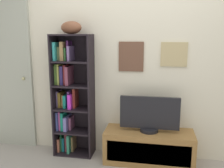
% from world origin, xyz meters
% --- Properties ---
extents(back_wall, '(4.80, 0.08, 2.57)m').
position_xyz_m(back_wall, '(0.00, 1.13, 1.29)').
color(back_wall, silver).
rests_on(back_wall, ground).
extents(bookshelf, '(0.50, 0.28, 1.57)m').
position_xyz_m(bookshelf, '(-0.79, 0.99, 0.77)').
color(bookshelf, black).
rests_on(bookshelf, ground).
extents(football, '(0.32, 0.23, 0.16)m').
position_xyz_m(football, '(-0.74, 0.96, 1.65)').
color(football, brown).
rests_on(football, bookshelf).
extents(tv_stand, '(1.08, 0.39, 0.40)m').
position_xyz_m(tv_stand, '(0.24, 0.90, 0.20)').
color(tv_stand, olive).
rests_on(tv_stand, ground).
extents(television, '(0.71, 0.22, 0.44)m').
position_xyz_m(television, '(0.24, 0.90, 0.62)').
color(television, black).
rests_on(television, tv_stand).
extents(door, '(0.89, 0.09, 2.04)m').
position_xyz_m(door, '(-1.80, 1.08, 1.02)').
color(door, '#A5AA9D').
rests_on(door, ground).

